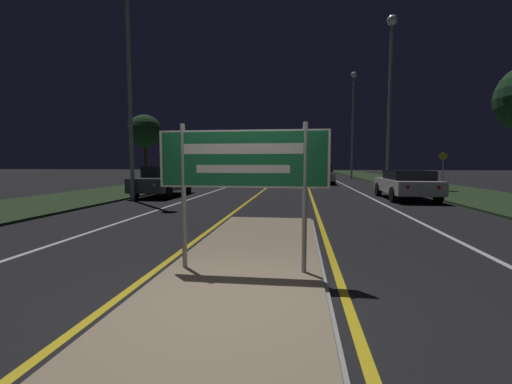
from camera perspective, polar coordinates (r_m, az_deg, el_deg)
ground_plane at (r=4.24m, az=-4.67°, el=-18.37°), size 160.00×160.00×0.00m
median_island at (r=5.21m, az=-2.16°, el=-13.38°), size 2.41×9.83×0.10m
verge_left at (r=26.00m, az=-16.07°, el=1.07°), size 5.00×100.00×0.08m
verge_right at (r=25.40m, az=27.30°, el=0.64°), size 5.00×100.00×0.08m
centre_line_yellow_left at (r=28.95m, az=2.92°, el=1.55°), size 0.12×70.00×0.01m
centre_line_yellow_right at (r=28.87m, az=8.46°, el=1.50°), size 0.12×70.00×0.01m
lane_line_white_left at (r=29.29m, az=-2.55°, el=1.59°), size 0.12×70.00×0.01m
lane_line_white_right at (r=29.06m, az=14.00°, el=1.43°), size 0.12×70.00×0.01m
edge_line_white_left at (r=29.95m, az=-8.22°, el=1.62°), size 0.10×70.00×0.01m
edge_line_white_right at (r=29.56m, az=19.79°, el=1.34°), size 0.10×70.00×0.01m
highway_sign at (r=4.94m, az=-2.23°, el=4.49°), size 2.48×0.07×2.14m
streetlight_left_near at (r=16.93m, az=-20.57°, el=23.74°), size 0.56×0.56×11.26m
streetlight_right_near at (r=24.71m, az=21.49°, el=18.40°), size 0.64×0.64×10.98m
streetlight_right_far at (r=37.18m, az=15.87°, el=13.17°), size 0.58×0.58×10.85m
car_receding_0 at (r=17.12m, az=23.75°, el=1.29°), size 2.03×4.61×1.33m
car_receding_1 at (r=27.85m, az=10.78°, el=2.86°), size 1.99×4.50×1.38m
car_receding_2 at (r=40.51m, az=10.25°, el=3.48°), size 1.87×4.31×1.40m
car_approaching_0 at (r=18.04m, az=-15.15°, el=1.86°), size 1.86×4.57×1.51m
car_approaching_1 at (r=28.35m, az=-0.10°, el=3.08°), size 1.84×4.80×1.47m
car_approaching_2 at (r=38.76m, az=-2.13°, el=3.53°), size 2.00×4.70×1.46m
warning_sign at (r=24.65m, az=28.71°, el=3.81°), size 0.60×0.06×2.31m
roadside_palm_left at (r=25.89m, az=-18.04°, el=9.53°), size 2.35×2.35×5.01m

